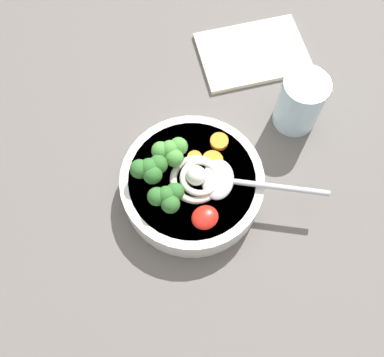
{
  "coord_description": "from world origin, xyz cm",
  "views": [
    {
      "loc": [
        -14.76,
        -23.36,
        64.88
      ],
      "look_at": [
        -3.73,
        -1.91,
        8.17
      ],
      "focal_mm": 42.05,
      "sensor_mm": 36.0,
      "label": 1
    }
  ],
  "objects_px": {
    "drinking_glass": "(300,102)",
    "folded_napkin": "(253,53)",
    "soup_bowl": "(192,185)",
    "soup_spoon": "(228,181)",
    "noodle_pile": "(197,178)"
  },
  "relations": [
    {
      "from": "drinking_glass",
      "to": "folded_napkin",
      "type": "bearing_deg",
      "value": 87.55
    },
    {
      "from": "soup_bowl",
      "to": "drinking_glass",
      "type": "distance_m",
      "value": 0.2
    },
    {
      "from": "soup_spoon",
      "to": "folded_napkin",
      "type": "xyz_separation_m",
      "value": [
        0.16,
        0.2,
        -0.05
      ]
    },
    {
      "from": "soup_spoon",
      "to": "drinking_glass",
      "type": "height_order",
      "value": "drinking_glass"
    },
    {
      "from": "soup_bowl",
      "to": "folded_napkin",
      "type": "height_order",
      "value": "soup_bowl"
    },
    {
      "from": "folded_napkin",
      "to": "soup_spoon",
      "type": "bearing_deg",
      "value": -129.11
    },
    {
      "from": "noodle_pile",
      "to": "folded_napkin",
      "type": "distance_m",
      "value": 0.27
    },
    {
      "from": "noodle_pile",
      "to": "folded_napkin",
      "type": "xyz_separation_m",
      "value": [
        0.2,
        0.18,
        -0.05
      ]
    },
    {
      "from": "soup_spoon",
      "to": "folded_napkin",
      "type": "distance_m",
      "value": 0.26
    },
    {
      "from": "soup_bowl",
      "to": "drinking_glass",
      "type": "height_order",
      "value": "drinking_glass"
    },
    {
      "from": "soup_bowl",
      "to": "drinking_glass",
      "type": "relative_size",
      "value": 2.11
    },
    {
      "from": "noodle_pile",
      "to": "drinking_glass",
      "type": "distance_m",
      "value": 0.2
    },
    {
      "from": "soup_bowl",
      "to": "soup_spoon",
      "type": "bearing_deg",
      "value": -34.97
    },
    {
      "from": "noodle_pile",
      "to": "drinking_glass",
      "type": "xyz_separation_m",
      "value": [
        0.19,
        0.04,
        -0.01
      ]
    },
    {
      "from": "soup_spoon",
      "to": "noodle_pile",
      "type": "bearing_deg",
      "value": -176.75
    }
  ]
}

